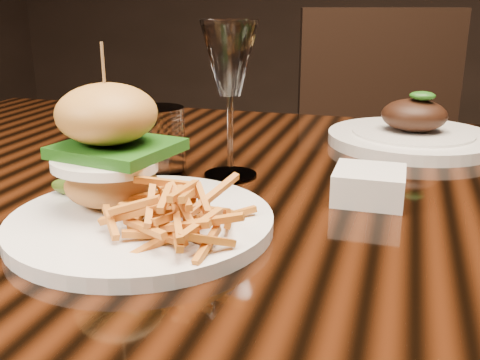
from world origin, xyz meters
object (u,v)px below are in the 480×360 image
(dining_table, at_px, (320,244))
(far_dish, at_px, (412,134))
(chair_far, at_px, (384,163))
(wine_glass, at_px, (230,64))
(burger_plate, at_px, (133,184))

(dining_table, bearing_deg, far_dish, 67.85)
(far_dish, height_order, chair_far, chair_far)
(wine_glass, distance_m, far_dish, 0.36)
(chair_far, bearing_deg, far_dish, -101.45)
(far_dish, bearing_deg, chair_far, 95.33)
(dining_table, bearing_deg, burger_plate, -132.82)
(dining_table, xyz_separation_m, wine_glass, (-0.12, 0.01, 0.22))
(wine_glass, relative_size, chair_far, 0.21)
(dining_table, height_order, chair_far, chair_far)
(wine_glass, xyz_separation_m, chair_far, (0.17, 0.88, -0.36))
(dining_table, relative_size, wine_glass, 7.98)
(burger_plate, relative_size, chair_far, 0.28)
(dining_table, relative_size, chair_far, 1.68)
(far_dish, xyz_separation_m, chair_far, (-0.06, 0.63, -0.23))
(burger_plate, xyz_separation_m, chair_far, (0.21, 1.07, -0.26))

